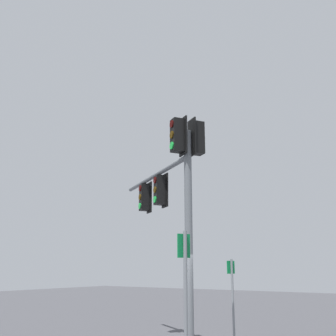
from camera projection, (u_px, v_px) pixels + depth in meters
name	position (u px, v px, depth m)	size (l,w,h in m)	color
signal_mast_assembly	(172.00, 189.00, 11.34)	(4.58, 3.22, 6.10)	slate
route_sign_primary	(185.00, 296.00, 7.03)	(0.14, 0.26, 2.83)	slate
route_sign_secondary	(232.00, 292.00, 11.90)	(0.14, 0.27, 2.43)	slate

